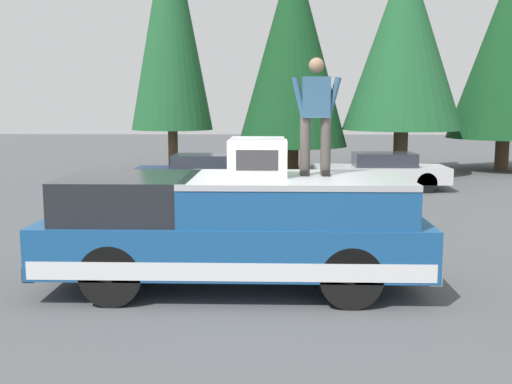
{
  "coord_description": "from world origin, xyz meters",
  "views": [
    {
      "loc": [
        -8.54,
        -0.34,
        2.69
      ],
      "look_at": [
        0.62,
        -0.07,
        1.35
      ],
      "focal_mm": 42.54,
      "sensor_mm": 36.0,
      "label": 1
    }
  ],
  "objects_px": {
    "parked_car_silver": "(381,171)",
    "parked_car_navy": "(202,173)",
    "person_on_truck_bed": "(316,113)",
    "compressor_unit": "(258,157)",
    "pickup_truck": "(235,229)"
  },
  "relations": [
    {
      "from": "person_on_truck_bed",
      "to": "parked_car_silver",
      "type": "distance_m",
      "value": 10.8
    },
    {
      "from": "person_on_truck_bed",
      "to": "parked_car_navy",
      "type": "relative_size",
      "value": 0.41
    },
    {
      "from": "person_on_truck_bed",
      "to": "compressor_unit",
      "type": "bearing_deg",
      "value": 99.47
    },
    {
      "from": "pickup_truck",
      "to": "parked_car_silver",
      "type": "xyz_separation_m",
      "value": [
        10.43,
        -3.95,
        -0.29
      ]
    },
    {
      "from": "compressor_unit",
      "to": "parked_car_navy",
      "type": "bearing_deg",
      "value": 11.45
    },
    {
      "from": "pickup_truck",
      "to": "parked_car_silver",
      "type": "distance_m",
      "value": 11.16
    },
    {
      "from": "pickup_truck",
      "to": "parked_car_navy",
      "type": "height_order",
      "value": "pickup_truck"
    },
    {
      "from": "parked_car_navy",
      "to": "parked_car_silver",
      "type": "bearing_deg",
      "value": -81.84
    },
    {
      "from": "pickup_truck",
      "to": "parked_car_silver",
      "type": "relative_size",
      "value": 1.35
    },
    {
      "from": "person_on_truck_bed",
      "to": "parked_car_navy",
      "type": "height_order",
      "value": "person_on_truck_bed"
    },
    {
      "from": "person_on_truck_bed",
      "to": "pickup_truck",
      "type": "bearing_deg",
      "value": 98.68
    },
    {
      "from": "compressor_unit",
      "to": "person_on_truck_bed",
      "type": "relative_size",
      "value": 0.5
    },
    {
      "from": "compressor_unit",
      "to": "pickup_truck",
      "type": "bearing_deg",
      "value": 96.65
    },
    {
      "from": "parked_car_silver",
      "to": "parked_car_navy",
      "type": "bearing_deg",
      "value": 98.16
    },
    {
      "from": "parked_car_silver",
      "to": "person_on_truck_bed",
      "type": "bearing_deg",
      "value": 164.79
    }
  ]
}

